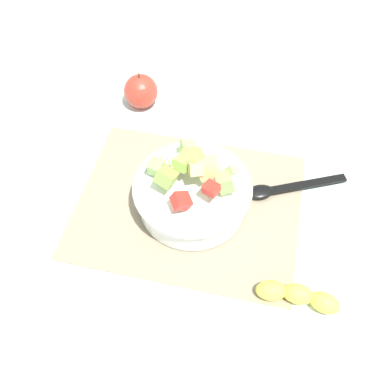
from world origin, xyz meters
name	(u,v)px	position (x,y,z in m)	size (l,w,h in m)	color
ground_plane	(189,206)	(0.00, 0.00, 0.00)	(2.40, 2.40, 0.00)	silver
placemat	(189,205)	(0.00, 0.00, 0.00)	(0.45, 0.36, 0.01)	gray
salad_bowl	(192,193)	(0.01, 0.00, 0.05)	(0.23, 0.23, 0.13)	white
serving_spoon	(281,189)	(0.18, 0.08, 0.01)	(0.21, 0.12, 0.01)	black
whole_apple	(141,91)	(-0.18, 0.27, 0.04)	(0.08, 0.08, 0.09)	#BC3828
banana_whole	(298,296)	(0.23, -0.16, 0.02)	(0.15, 0.05, 0.04)	yellow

